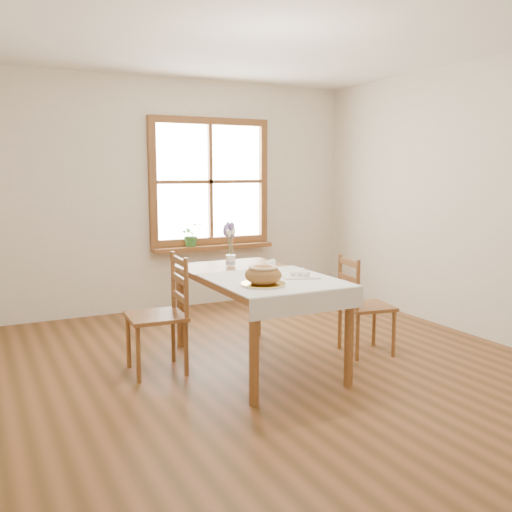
{
  "coord_description": "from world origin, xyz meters",
  "views": [
    {
      "loc": [
        -2.05,
        -3.73,
        1.58
      ],
      "look_at": [
        0.0,
        0.3,
        0.9
      ],
      "focal_mm": 40.0,
      "sensor_mm": 36.0,
      "label": 1
    }
  ],
  "objects_px": {
    "bread_plate": "(263,284)",
    "chair_right": "(367,305)",
    "dining_table": "(256,285)",
    "chair_left": "(156,315)",
    "flower_vase": "(231,261)"
  },
  "relations": [
    {
      "from": "dining_table",
      "to": "chair_left",
      "type": "bearing_deg",
      "value": 166.2
    },
    {
      "from": "bread_plate",
      "to": "chair_right",
      "type": "bearing_deg",
      "value": 13.95
    },
    {
      "from": "chair_left",
      "to": "chair_right",
      "type": "relative_size",
      "value": 1.08
    },
    {
      "from": "chair_left",
      "to": "flower_vase",
      "type": "bearing_deg",
      "value": 111.55
    },
    {
      "from": "chair_right",
      "to": "flower_vase",
      "type": "xyz_separation_m",
      "value": [
        -1.01,
        0.62,
        0.37
      ]
    },
    {
      "from": "dining_table",
      "to": "bread_plate",
      "type": "bearing_deg",
      "value": -110.97
    },
    {
      "from": "chair_left",
      "to": "chair_right",
      "type": "height_order",
      "value": "chair_left"
    },
    {
      "from": "dining_table",
      "to": "bread_plate",
      "type": "height_order",
      "value": "bread_plate"
    },
    {
      "from": "flower_vase",
      "to": "chair_right",
      "type": "bearing_deg",
      "value": -31.54
    },
    {
      "from": "chair_right",
      "to": "chair_left",
      "type": "bearing_deg",
      "value": 87.9
    },
    {
      "from": "chair_left",
      "to": "flower_vase",
      "type": "height_order",
      "value": "chair_left"
    },
    {
      "from": "chair_right",
      "to": "bread_plate",
      "type": "relative_size",
      "value": 2.75
    },
    {
      "from": "flower_vase",
      "to": "bread_plate",
      "type": "bearing_deg",
      "value": -99.7
    },
    {
      "from": "dining_table",
      "to": "flower_vase",
      "type": "relative_size",
      "value": 17.11
    },
    {
      "from": "chair_right",
      "to": "flower_vase",
      "type": "height_order",
      "value": "chair_right"
    }
  ]
}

